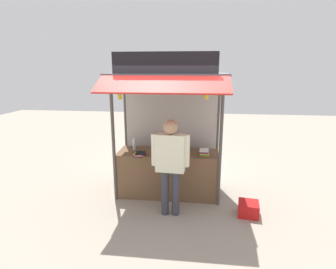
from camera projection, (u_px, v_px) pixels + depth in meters
name	position (u px, v px, depth m)	size (l,w,h in m)	color
ground_plane	(168.00, 193.00, 5.46)	(20.00, 20.00, 0.00)	#9E9384
stall_counter	(168.00, 173.00, 5.36)	(1.94, 0.68, 0.88)	brown
stall_structure	(169.00, 111.00, 5.21)	(2.14, 1.60, 2.72)	#4C4742
water_bottle_back_left	(167.00, 145.00, 5.33)	(0.06, 0.06, 0.23)	silver
water_bottle_far_left	(160.00, 143.00, 5.45)	(0.07, 0.07, 0.26)	silver
water_bottle_front_left	(153.00, 145.00, 5.28)	(0.07, 0.07, 0.26)	silver
water_bottle_front_right	(134.00, 144.00, 5.39)	(0.06, 0.06, 0.22)	silver
magazine_stack_center	(140.00, 154.00, 5.04)	(0.21, 0.28, 0.05)	black
magazine_stack_back_right	(204.00, 152.00, 5.09)	(0.20, 0.29, 0.09)	orange
magazine_stack_mid_right	(179.00, 151.00, 5.23)	(0.22, 0.26, 0.05)	red
banana_bunch_leftmost	(207.00, 95.00, 4.48)	(0.10, 0.09, 0.29)	#332D23
banana_bunch_inner_left	(120.00, 95.00, 4.64)	(0.12, 0.11, 0.31)	#332D23
vendor_person	(170.00, 159.00, 4.46)	(0.63, 0.24, 1.66)	#383842
plastic_crate	(248.00, 209.00, 4.64)	(0.34, 0.34, 0.24)	red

